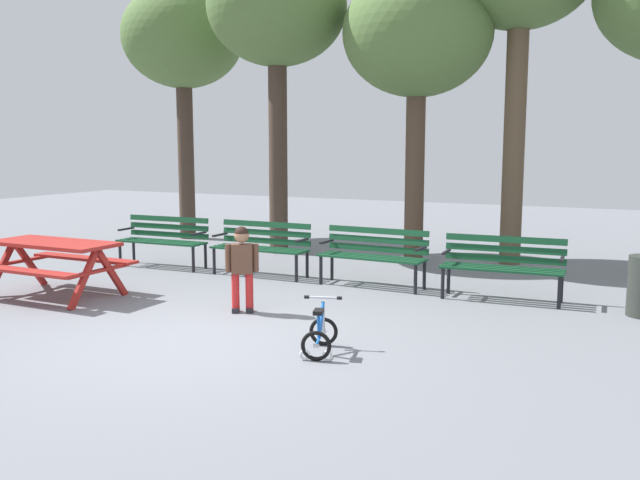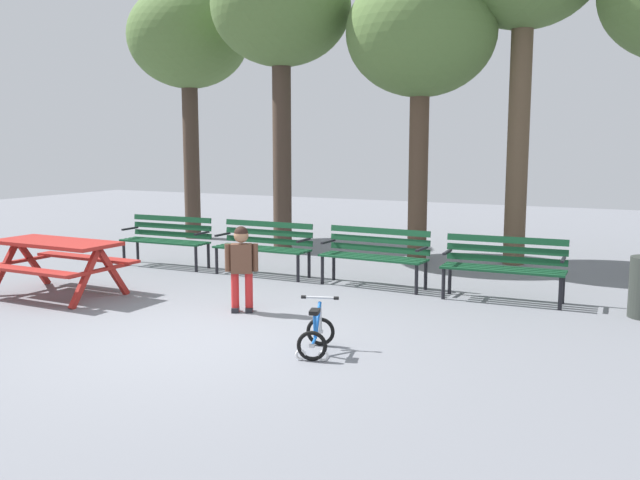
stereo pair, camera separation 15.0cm
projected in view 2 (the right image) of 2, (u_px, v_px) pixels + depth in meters
The scene contains 11 objects.
ground at pixel (194, 338), 7.40m from camera, with size 36.00×36.00×0.00m, color slate.
picnic_table at pixel (57, 253), 9.42m from camera, with size 1.81×1.36×0.79m.
park_bench_far_left at pixel (168, 237), 11.72m from camera, with size 1.61×0.51×0.85m.
park_bench_left at pixel (264, 244), 10.91m from camera, with size 1.60×0.46×0.85m.
park_bench_right at pixel (375, 252), 10.06m from camera, with size 1.62×0.53×0.85m.
park_bench_far_right at pixel (504, 263), 9.13m from camera, with size 1.62×0.53×0.85m.
child_standing at pixel (242, 262), 8.48m from camera, with size 0.37×0.27×1.08m.
kids_bicycle at pixel (316, 334), 6.86m from camera, with size 0.50×0.62×0.54m.
tree_far_left at pixel (188, 40), 14.75m from camera, with size 2.60×2.60×5.48m.
tree_left at pixel (281, 11), 12.65m from camera, with size 2.60×2.60×5.71m.
tree_center at pixel (421, 36), 11.81m from camera, with size 2.60×2.60×5.09m.
Camera 2 is at (4.45, -5.79, 2.09)m, focal length 38.46 mm.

